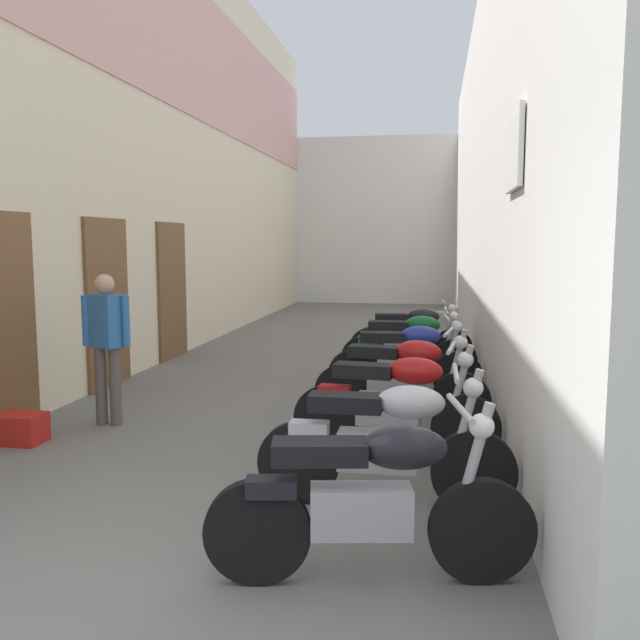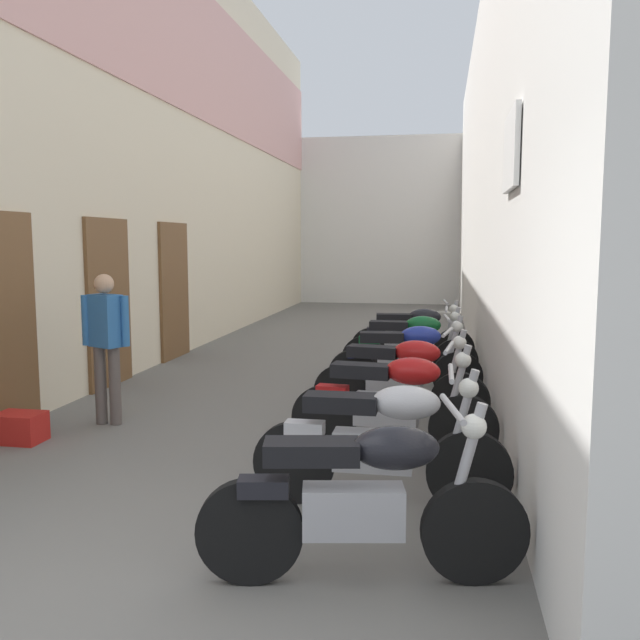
{
  "view_description": "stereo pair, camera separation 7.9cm",
  "coord_description": "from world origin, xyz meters",
  "px_view_note": "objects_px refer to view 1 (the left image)",
  "views": [
    {
      "loc": [
        1.79,
        -2.53,
        1.9
      ],
      "look_at": [
        0.47,
        5.3,
        0.97
      ],
      "focal_mm": 37.71,
      "sensor_mm": 36.0,
      "label": 1
    },
    {
      "loc": [
        1.87,
        -2.51,
        1.9
      ],
      "look_at": [
        0.47,
        5.3,
        0.97
      ],
      "focal_mm": 37.71,
      "sensor_mm": 36.0,
      "label": 2
    }
  ],
  "objects_px": {
    "motorcycle_fifth": "(406,359)",
    "motorcycle_third": "(395,401)",
    "motorcycle_nearest": "(372,497)",
    "motorcycle_fourth": "(401,378)",
    "motorcycle_second": "(386,440)",
    "motorcycle_sixth": "(409,345)",
    "pedestrian_mid_alley": "(106,338)",
    "motorcycle_seventh": "(412,335)",
    "plastic_crate": "(20,428)"
  },
  "relations": [
    {
      "from": "motorcycle_seventh",
      "to": "motorcycle_fourth",
      "type": "bearing_deg",
      "value": -90.0
    },
    {
      "from": "motorcycle_nearest",
      "to": "motorcycle_fifth",
      "type": "height_order",
      "value": "same"
    },
    {
      "from": "motorcycle_second",
      "to": "motorcycle_third",
      "type": "relative_size",
      "value": 1.0
    },
    {
      "from": "motorcycle_second",
      "to": "motorcycle_seventh",
      "type": "relative_size",
      "value": 1.0
    },
    {
      "from": "motorcycle_second",
      "to": "motorcycle_seventh",
      "type": "bearing_deg",
      "value": 90.0
    },
    {
      "from": "motorcycle_nearest",
      "to": "motorcycle_fourth",
      "type": "distance_m",
      "value": 3.29
    },
    {
      "from": "motorcycle_third",
      "to": "motorcycle_fifth",
      "type": "relative_size",
      "value": 1.0
    },
    {
      "from": "motorcycle_seventh",
      "to": "plastic_crate",
      "type": "bearing_deg",
      "value": -128.34
    },
    {
      "from": "motorcycle_fourth",
      "to": "motorcycle_sixth",
      "type": "bearing_deg",
      "value": 90.0
    },
    {
      "from": "motorcycle_second",
      "to": "motorcycle_fifth",
      "type": "distance_m",
      "value": 3.36
    },
    {
      "from": "motorcycle_nearest",
      "to": "motorcycle_fifth",
      "type": "bearing_deg",
      "value": 90.0
    },
    {
      "from": "motorcycle_nearest",
      "to": "motorcycle_fourth",
      "type": "relative_size",
      "value": 1.0
    },
    {
      "from": "motorcycle_sixth",
      "to": "pedestrian_mid_alley",
      "type": "relative_size",
      "value": 1.18
    },
    {
      "from": "motorcycle_nearest",
      "to": "motorcycle_sixth",
      "type": "distance_m",
      "value": 5.54
    },
    {
      "from": "motorcycle_fifth",
      "to": "motorcycle_seventh",
      "type": "relative_size",
      "value": 1.0
    },
    {
      "from": "motorcycle_fourth",
      "to": "motorcycle_seventh",
      "type": "height_order",
      "value": "same"
    },
    {
      "from": "motorcycle_third",
      "to": "motorcycle_second",
      "type": "bearing_deg",
      "value": -90.0
    },
    {
      "from": "motorcycle_third",
      "to": "plastic_crate",
      "type": "bearing_deg",
      "value": -176.86
    },
    {
      "from": "motorcycle_fifth",
      "to": "motorcycle_seventh",
      "type": "distance_m",
      "value": 2.09
    },
    {
      "from": "pedestrian_mid_alley",
      "to": "motorcycle_nearest",
      "type": "bearing_deg",
      "value": -43.12
    },
    {
      "from": "motorcycle_fourth",
      "to": "motorcycle_fifth",
      "type": "distance_m",
      "value": 1.15
    },
    {
      "from": "motorcycle_fifth",
      "to": "plastic_crate",
      "type": "relative_size",
      "value": 4.21
    },
    {
      "from": "plastic_crate",
      "to": "motorcycle_fifth",
      "type": "bearing_deg",
      "value": 33.9
    },
    {
      "from": "motorcycle_seventh",
      "to": "motorcycle_nearest",
      "type": "bearing_deg",
      "value": -90.0
    },
    {
      "from": "motorcycle_fifth",
      "to": "motorcycle_third",
      "type": "bearing_deg",
      "value": -90.0
    },
    {
      "from": "motorcycle_fourth",
      "to": "plastic_crate",
      "type": "height_order",
      "value": "motorcycle_fourth"
    },
    {
      "from": "motorcycle_fourth",
      "to": "motorcycle_fifth",
      "type": "bearing_deg",
      "value": 90.0
    },
    {
      "from": "motorcycle_fifth",
      "to": "motorcycle_sixth",
      "type": "height_order",
      "value": "same"
    },
    {
      "from": "motorcycle_second",
      "to": "motorcycle_sixth",
      "type": "bearing_deg",
      "value": 90.0
    },
    {
      "from": "motorcycle_sixth",
      "to": "pedestrian_mid_alley",
      "type": "xyz_separation_m",
      "value": [
        -3.0,
        -2.73,
        0.42
      ]
    },
    {
      "from": "motorcycle_nearest",
      "to": "motorcycle_sixth",
      "type": "height_order",
      "value": "same"
    },
    {
      "from": "motorcycle_fourth",
      "to": "motorcycle_fifth",
      "type": "xyz_separation_m",
      "value": [
        0.0,
        1.15,
        0.0
      ]
    },
    {
      "from": "pedestrian_mid_alley",
      "to": "motorcycle_third",
      "type": "bearing_deg",
      "value": -10.36
    },
    {
      "from": "motorcycle_fourth",
      "to": "plastic_crate",
      "type": "xyz_separation_m",
      "value": [
        -3.53,
        -1.22,
        -0.36
      ]
    },
    {
      "from": "motorcycle_second",
      "to": "pedestrian_mid_alley",
      "type": "height_order",
      "value": "pedestrian_mid_alley"
    },
    {
      "from": "motorcycle_sixth",
      "to": "pedestrian_mid_alley",
      "type": "distance_m",
      "value": 4.08
    },
    {
      "from": "motorcycle_second",
      "to": "motorcycle_nearest",
      "type": "bearing_deg",
      "value": -90.01
    },
    {
      "from": "pedestrian_mid_alley",
      "to": "motorcycle_sixth",
      "type": "bearing_deg",
      "value": 42.3
    },
    {
      "from": "motorcycle_fourth",
      "to": "plastic_crate",
      "type": "distance_m",
      "value": 3.75
    },
    {
      "from": "motorcycle_seventh",
      "to": "motorcycle_fifth",
      "type": "bearing_deg",
      "value": -90.0
    },
    {
      "from": "pedestrian_mid_alley",
      "to": "plastic_crate",
      "type": "xyz_separation_m",
      "value": [
        -0.53,
        -0.74,
        -0.78
      ]
    },
    {
      "from": "motorcycle_nearest",
      "to": "pedestrian_mid_alley",
      "type": "bearing_deg",
      "value": 136.88
    },
    {
      "from": "motorcycle_third",
      "to": "motorcycle_sixth",
      "type": "height_order",
      "value": "same"
    },
    {
      "from": "plastic_crate",
      "to": "pedestrian_mid_alley",
      "type": "bearing_deg",
      "value": 54.62
    },
    {
      "from": "motorcycle_nearest",
      "to": "motorcycle_fourth",
      "type": "height_order",
      "value": "same"
    },
    {
      "from": "motorcycle_second",
      "to": "motorcycle_third",
      "type": "height_order",
      "value": "same"
    },
    {
      "from": "motorcycle_nearest",
      "to": "motorcycle_fourth",
      "type": "xyz_separation_m",
      "value": [
        0.0,
        3.29,
        0.0
      ]
    },
    {
      "from": "motorcycle_third",
      "to": "motorcycle_nearest",
      "type": "bearing_deg",
      "value": -90.0
    },
    {
      "from": "motorcycle_second",
      "to": "motorcycle_fifth",
      "type": "xyz_separation_m",
      "value": [
        -0.0,
        3.36,
        0.0
      ]
    },
    {
      "from": "motorcycle_seventh",
      "to": "pedestrian_mid_alley",
      "type": "height_order",
      "value": "pedestrian_mid_alley"
    }
  ]
}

